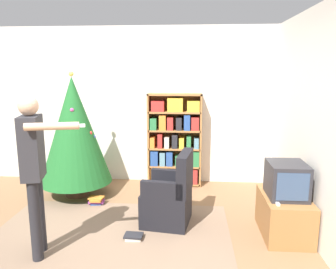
% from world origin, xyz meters
% --- Properties ---
extents(ground_plane, '(14.00, 14.00, 0.00)m').
position_xyz_m(ground_plane, '(0.00, 0.00, 0.00)').
color(ground_plane, '#846042').
extents(wall_back, '(8.00, 0.10, 2.60)m').
position_xyz_m(wall_back, '(0.00, 2.23, 1.30)').
color(wall_back, silver).
rests_on(wall_back, ground_plane).
extents(wall_right, '(0.10, 8.00, 2.60)m').
position_xyz_m(wall_right, '(2.03, 0.00, 1.30)').
color(wall_right, silver).
rests_on(wall_right, ground_plane).
extents(area_rug, '(2.78, 1.93, 0.01)m').
position_xyz_m(area_rug, '(-0.30, 0.14, 0.00)').
color(area_rug, '#7F6651').
rests_on(area_rug, ground_plane).
extents(bookshelf, '(0.88, 0.30, 1.52)m').
position_xyz_m(bookshelf, '(0.35, 2.00, 0.76)').
color(bookshelf, '#A8703D').
rests_on(bookshelf, ground_plane).
extents(tv_stand, '(0.50, 0.78, 0.47)m').
position_xyz_m(tv_stand, '(1.71, 0.36, 0.24)').
color(tv_stand, '#996638').
rests_on(tv_stand, ground_plane).
extents(television, '(0.41, 0.48, 0.39)m').
position_xyz_m(television, '(1.71, 0.36, 0.67)').
color(television, '#28282D').
rests_on(television, tv_stand).
extents(game_remote, '(0.04, 0.12, 0.02)m').
position_xyz_m(game_remote, '(1.56, 0.13, 0.48)').
color(game_remote, white).
rests_on(game_remote, tv_stand).
extents(christmas_tree, '(1.06, 1.06, 1.87)m').
position_xyz_m(christmas_tree, '(-1.11, 1.39, 1.01)').
color(christmas_tree, '#4C3323').
rests_on(christmas_tree, ground_plane).
extents(armchair, '(0.64, 0.63, 0.92)m').
position_xyz_m(armchair, '(0.37, 0.55, 0.32)').
color(armchair, black).
rests_on(armchair, ground_plane).
extents(standing_person, '(0.70, 0.46, 1.65)m').
position_xyz_m(standing_person, '(-0.92, -0.27, 0.98)').
color(standing_person, '#232328').
rests_on(standing_person, ground_plane).
extents(book_pile_near_tree, '(0.22, 0.17, 0.11)m').
position_xyz_m(book_pile_near_tree, '(-0.72, 1.05, 0.06)').
color(book_pile_near_tree, '#284C93').
rests_on(book_pile_near_tree, ground_plane).
extents(book_pile_by_chair, '(0.21, 0.16, 0.05)m').
position_xyz_m(book_pile_by_chair, '(-0.01, 0.12, 0.03)').
color(book_pile_by_chair, beige).
rests_on(book_pile_by_chair, ground_plane).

